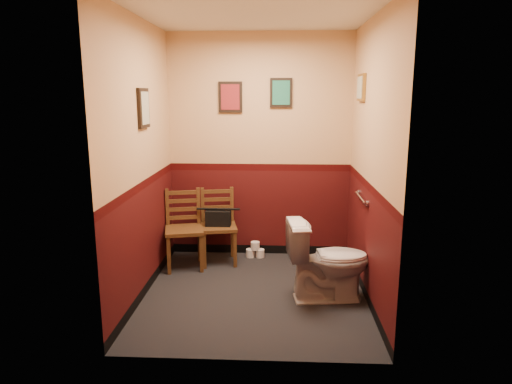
% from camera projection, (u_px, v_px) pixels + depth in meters
% --- Properties ---
extents(floor, '(2.20, 2.40, 0.00)m').
position_uv_depth(floor, '(255.00, 293.00, 4.64)').
color(floor, black).
rests_on(floor, ground).
extents(ceiling, '(2.20, 2.40, 0.00)m').
position_uv_depth(ceiling, '(255.00, 12.00, 4.07)').
color(ceiling, silver).
rests_on(ceiling, ground).
extents(wall_back, '(2.20, 0.00, 2.70)m').
position_uv_depth(wall_back, '(260.00, 148.00, 5.53)').
color(wall_back, '#3C0C0D').
rests_on(wall_back, ground).
extents(wall_front, '(2.20, 0.00, 2.70)m').
position_uv_depth(wall_front, '(246.00, 186.00, 3.18)').
color(wall_front, '#3C0C0D').
rests_on(wall_front, ground).
extents(wall_left, '(0.00, 2.40, 2.70)m').
position_uv_depth(wall_left, '(141.00, 161.00, 4.41)').
color(wall_left, '#3C0C0D').
rests_on(wall_left, ground).
extents(wall_right, '(0.00, 2.40, 2.70)m').
position_uv_depth(wall_right, '(371.00, 163.00, 4.30)').
color(wall_right, '#3C0C0D').
rests_on(wall_right, ground).
extents(grab_bar, '(0.05, 0.56, 0.06)m').
position_uv_depth(grab_bar, '(361.00, 198.00, 4.63)').
color(grab_bar, silver).
rests_on(grab_bar, wall_right).
extents(framed_print_back_a, '(0.28, 0.04, 0.36)m').
position_uv_depth(framed_print_back_a, '(230.00, 97.00, 5.40)').
color(framed_print_back_a, black).
rests_on(framed_print_back_a, wall_back).
extents(framed_print_back_b, '(0.26, 0.04, 0.34)m').
position_uv_depth(framed_print_back_b, '(281.00, 93.00, 5.36)').
color(framed_print_back_b, black).
rests_on(framed_print_back_b, wall_back).
extents(framed_print_left, '(0.04, 0.30, 0.38)m').
position_uv_depth(framed_print_left, '(144.00, 108.00, 4.40)').
color(framed_print_left, black).
rests_on(framed_print_left, wall_left).
extents(framed_print_right, '(0.04, 0.34, 0.28)m').
position_uv_depth(framed_print_right, '(361.00, 88.00, 4.74)').
color(framed_print_right, olive).
rests_on(framed_print_right, wall_right).
extents(toilet, '(0.85, 0.55, 0.79)m').
position_uv_depth(toilet, '(328.00, 261.00, 4.44)').
color(toilet, white).
rests_on(toilet, floor).
extents(toilet_brush, '(0.12, 0.12, 0.42)m').
position_uv_depth(toilet_brush, '(345.00, 288.00, 4.60)').
color(toilet_brush, silver).
rests_on(toilet_brush, floor).
extents(chair_left, '(0.51, 0.51, 0.91)m').
position_uv_depth(chair_left, '(184.00, 229.00, 5.28)').
color(chair_left, brown).
rests_on(chair_left, floor).
extents(chair_right, '(0.48, 0.48, 0.88)m').
position_uv_depth(chair_right, '(218.00, 226.00, 5.44)').
color(chair_right, brown).
rests_on(chair_right, floor).
extents(handbag, '(0.29, 0.15, 0.21)m').
position_uv_depth(handbag, '(218.00, 218.00, 5.37)').
color(handbag, black).
rests_on(handbag, chair_right).
extents(tp_stack, '(0.23, 0.12, 0.20)m').
position_uv_depth(tp_stack, '(255.00, 251.00, 5.65)').
color(tp_stack, silver).
rests_on(tp_stack, floor).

